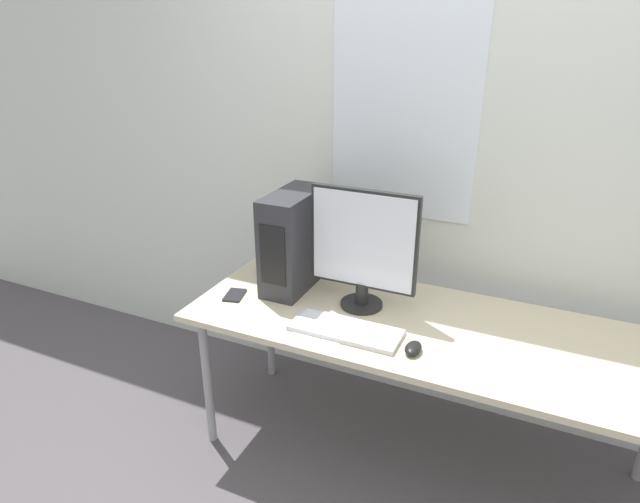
{
  "coord_description": "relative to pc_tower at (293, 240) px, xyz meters",
  "views": [
    {
      "loc": [
        0.39,
        -1.54,
        1.85
      ],
      "look_at": [
        -0.48,
        0.37,
        0.95
      ],
      "focal_mm": 30.0,
      "sensor_mm": 36.0,
      "label": 1
    }
  ],
  "objects": [
    {
      "name": "pc_tower",
      "position": [
        0.0,
        0.0,
        0.0
      ],
      "size": [
        0.17,
        0.39,
        0.45
      ],
      "color": "#2D2D33",
      "rests_on": "desk"
    },
    {
      "name": "paper_sheet_left",
      "position": [
        0.28,
        -0.32,
        -0.23
      ],
      "size": [
        0.23,
        0.31,
        0.0
      ],
      "rotation": [
        0.0,
        0.0,
        0.06
      ],
      "color": "white",
      "rests_on": "desk"
    },
    {
      "name": "monitor_main",
      "position": [
        0.36,
        -0.06,
        0.05
      ],
      "size": [
        0.47,
        0.18,
        0.53
      ],
      "color": "black",
      "rests_on": "desk"
    },
    {
      "name": "wall_back",
      "position": [
        0.66,
        0.4,
        0.42
      ],
      "size": [
        8.0,
        0.07,
        2.7
      ],
      "color": "silver",
      "rests_on": "ground_plane"
    },
    {
      "name": "mouse",
      "position": [
        0.67,
        -0.32,
        -0.21
      ],
      "size": [
        0.06,
        0.1,
        0.03
      ],
      "color": "black",
      "rests_on": "desk"
    },
    {
      "name": "cell_phone",
      "position": [
        -0.19,
        -0.21,
        -0.22
      ],
      "size": [
        0.11,
        0.14,
        0.01
      ],
      "rotation": [
        0.0,
        0.0,
        0.25
      ],
      "color": "#232328",
      "rests_on": "desk"
    },
    {
      "name": "keyboard",
      "position": [
        0.38,
        -0.29,
        -0.22
      ],
      "size": [
        0.45,
        0.17,
        0.02
      ],
      "color": "silver",
      "rests_on": "desk"
    },
    {
      "name": "desk",
      "position": [
        0.66,
        -0.1,
        -0.27
      ],
      "size": [
        2.0,
        0.74,
        0.71
      ],
      "color": "beige",
      "rests_on": "ground_plane"
    }
  ]
}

